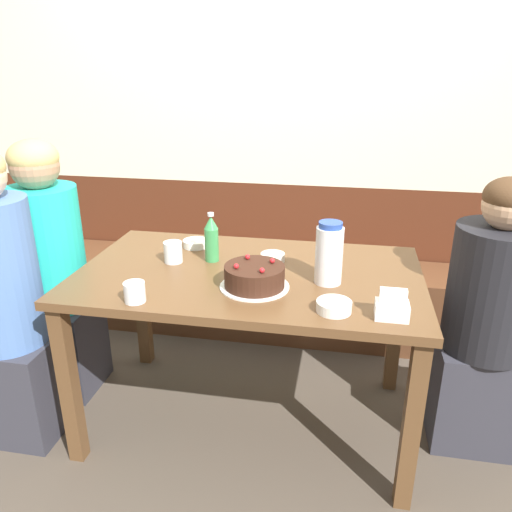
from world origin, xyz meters
The scene contains 16 objects.
ground_plane centered at (0.00, 0.00, 0.00)m, with size 12.00×12.00×0.00m, color #4C4238.
back_wall centered at (0.00, 1.05, 1.25)m, with size 4.80×0.04×2.50m.
bench_seat centered at (0.00, 0.83, 0.22)m, with size 2.74×0.38×0.44m.
dining_table centered at (0.00, 0.00, 0.64)m, with size 1.39×0.83×0.73m.
birthday_cake centered at (0.05, -0.15, 0.78)m, with size 0.26×0.26×0.11m.
water_pitcher centered at (0.32, -0.05, 0.85)m, with size 0.11×0.11×0.24m.
soju_bottle centered at (-0.18, 0.09, 0.83)m, with size 0.06×0.06×0.21m.
napkin_holder centered at (0.55, -0.30, 0.77)m, with size 0.11×0.08×0.11m.
bowl_soup_white centered at (0.08, 0.13, 0.75)m, with size 0.10×0.10×0.03m.
bowl_rice_small centered at (0.36, -0.29, 0.75)m, with size 0.12×0.12×0.04m.
bowl_side_dish centered at (-0.30, 0.24, 0.75)m, with size 0.12×0.12×0.03m.
glass_water_tall centered at (-0.34, 0.04, 0.78)m, with size 0.08×0.08×0.09m.
glass_tumbler_short centered at (-0.34, -0.34, 0.77)m, with size 0.08×0.08×0.07m.
person_teal_shirt centered at (-0.96, -0.25, 0.58)m, with size 0.34×0.30×1.25m.
person_pale_blue_shirt centered at (0.96, 0.06, 0.55)m, with size 0.34×0.34×1.15m.
person_grey_tee centered at (-0.96, 0.09, 0.60)m, with size 0.34×0.32×1.23m.
Camera 1 is at (0.37, -1.84, 1.53)m, focal length 35.00 mm.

